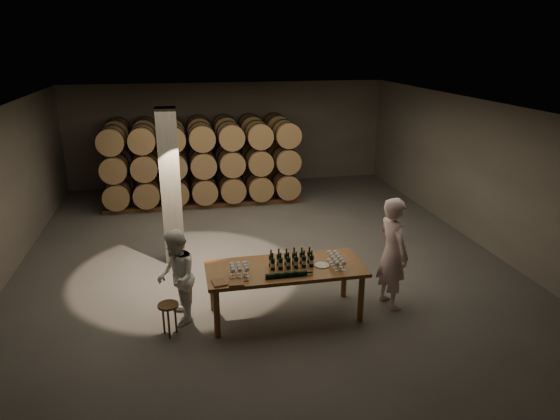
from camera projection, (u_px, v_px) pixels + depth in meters
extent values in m
plane|color=#585452|center=(261.00, 256.00, 10.80)|extent=(12.00, 12.00, 0.00)
plane|color=#605E59|center=(259.00, 106.00, 9.77)|extent=(12.00, 12.00, 0.00)
plane|color=#676358|center=(229.00, 134.00, 15.84)|extent=(10.00, 0.00, 10.00)
plane|color=#676358|center=(364.00, 356.00, 4.73)|extent=(10.00, 0.00, 10.00)
plane|color=#676358|center=(478.00, 172.00, 11.24)|extent=(0.00, 12.00, 12.00)
cube|color=slate|center=(171.00, 187.00, 10.13)|extent=(0.40, 0.40, 3.20)
cylinder|color=brown|center=(217.00, 313.00, 7.73)|extent=(0.10, 0.10, 0.84)
cylinder|color=brown|center=(361.00, 298.00, 8.18)|extent=(0.10, 0.10, 0.84)
cylinder|color=brown|center=(213.00, 288.00, 8.52)|extent=(0.10, 0.10, 0.84)
cylinder|color=brown|center=(344.00, 275.00, 8.98)|extent=(0.10, 0.10, 0.84)
cube|color=brown|center=(285.00, 268.00, 8.21)|extent=(2.60, 1.10, 0.06)
cube|color=brown|center=(203.00, 192.00, 15.14)|extent=(5.48, 0.10, 0.12)
cube|color=brown|center=(202.00, 186.00, 15.70)|extent=(5.48, 0.10, 0.12)
cylinder|color=#A77D4B|center=(122.00, 180.00, 14.84)|extent=(0.70, 0.95, 0.70)
cylinder|color=black|center=(121.00, 183.00, 14.60)|extent=(0.73, 0.04, 0.73)
cylinder|color=black|center=(123.00, 178.00, 15.08)|extent=(0.73, 0.04, 0.73)
cylinder|color=#A77D4B|center=(149.00, 179.00, 14.99)|extent=(0.70, 0.95, 0.70)
cylinder|color=black|center=(149.00, 181.00, 14.75)|extent=(0.73, 0.04, 0.73)
cylinder|color=black|center=(150.00, 177.00, 15.23)|extent=(0.73, 0.04, 0.73)
cylinder|color=#A77D4B|center=(176.00, 178.00, 15.14)|extent=(0.70, 0.95, 0.70)
cylinder|color=black|center=(176.00, 180.00, 14.90)|extent=(0.73, 0.04, 0.73)
cylinder|color=black|center=(176.00, 175.00, 15.38)|extent=(0.73, 0.04, 0.73)
cylinder|color=#A77D4B|center=(201.00, 176.00, 15.29)|extent=(0.70, 0.95, 0.70)
cylinder|color=black|center=(202.00, 178.00, 15.04)|extent=(0.73, 0.04, 0.73)
cylinder|color=black|center=(201.00, 174.00, 15.53)|extent=(0.73, 0.04, 0.73)
cylinder|color=#A77D4B|center=(227.00, 175.00, 15.44)|extent=(0.70, 0.95, 0.70)
cylinder|color=black|center=(228.00, 177.00, 15.19)|extent=(0.73, 0.04, 0.73)
cylinder|color=black|center=(226.00, 173.00, 15.68)|extent=(0.73, 0.04, 0.73)
cylinder|color=#A77D4B|center=(252.00, 174.00, 15.58)|extent=(0.70, 0.95, 0.70)
cylinder|color=black|center=(253.00, 176.00, 15.34)|extent=(0.73, 0.04, 0.73)
cylinder|color=black|center=(251.00, 172.00, 15.83)|extent=(0.73, 0.04, 0.73)
cylinder|color=#A77D4B|center=(276.00, 172.00, 15.73)|extent=(0.70, 0.95, 0.70)
cylinder|color=black|center=(278.00, 174.00, 15.49)|extent=(0.73, 0.04, 0.73)
cylinder|color=black|center=(275.00, 170.00, 15.97)|extent=(0.73, 0.04, 0.73)
cylinder|color=#A77D4B|center=(120.00, 156.00, 14.60)|extent=(0.70, 0.95, 0.70)
cylinder|color=black|center=(119.00, 158.00, 14.36)|extent=(0.73, 0.04, 0.73)
cylinder|color=black|center=(120.00, 154.00, 14.84)|extent=(0.73, 0.04, 0.73)
cylinder|color=#A77D4B|center=(147.00, 155.00, 14.75)|extent=(0.70, 0.95, 0.70)
cylinder|color=black|center=(147.00, 157.00, 14.51)|extent=(0.73, 0.04, 0.73)
cylinder|color=black|center=(147.00, 153.00, 14.99)|extent=(0.73, 0.04, 0.73)
cylinder|color=#A77D4B|center=(174.00, 154.00, 14.90)|extent=(0.70, 0.95, 0.70)
cylinder|color=black|center=(174.00, 156.00, 14.66)|extent=(0.73, 0.04, 0.73)
cylinder|color=black|center=(174.00, 152.00, 15.14)|extent=(0.73, 0.04, 0.73)
cylinder|color=#A77D4B|center=(200.00, 153.00, 15.05)|extent=(0.70, 0.95, 0.70)
cylinder|color=black|center=(201.00, 154.00, 14.81)|extent=(0.73, 0.04, 0.73)
cylinder|color=black|center=(200.00, 151.00, 15.29)|extent=(0.73, 0.04, 0.73)
cylinder|color=#A77D4B|center=(226.00, 151.00, 15.20)|extent=(0.70, 0.95, 0.70)
cylinder|color=black|center=(227.00, 153.00, 14.95)|extent=(0.73, 0.04, 0.73)
cylinder|color=black|center=(225.00, 150.00, 15.44)|extent=(0.73, 0.04, 0.73)
cylinder|color=#A77D4B|center=(251.00, 150.00, 15.34)|extent=(0.70, 0.95, 0.70)
cylinder|color=black|center=(253.00, 152.00, 15.10)|extent=(0.73, 0.04, 0.73)
cylinder|color=black|center=(250.00, 149.00, 15.59)|extent=(0.73, 0.04, 0.73)
cylinder|color=#A77D4B|center=(276.00, 149.00, 15.49)|extent=(0.70, 0.95, 0.70)
cylinder|color=black|center=(278.00, 151.00, 15.25)|extent=(0.73, 0.04, 0.73)
cylinder|color=black|center=(275.00, 148.00, 15.74)|extent=(0.73, 0.04, 0.73)
cylinder|color=#A77D4B|center=(117.00, 131.00, 14.36)|extent=(0.70, 0.95, 0.70)
cylinder|color=black|center=(116.00, 132.00, 14.12)|extent=(0.73, 0.04, 0.73)
cylinder|color=black|center=(118.00, 129.00, 14.60)|extent=(0.73, 0.04, 0.73)
cylinder|color=#A77D4B|center=(145.00, 130.00, 14.51)|extent=(0.70, 0.95, 0.70)
cylinder|color=black|center=(144.00, 131.00, 14.27)|extent=(0.73, 0.04, 0.73)
cylinder|color=black|center=(145.00, 128.00, 14.75)|extent=(0.73, 0.04, 0.73)
cylinder|color=#A77D4B|center=(172.00, 129.00, 14.66)|extent=(0.70, 0.95, 0.70)
cylinder|color=black|center=(172.00, 130.00, 14.42)|extent=(0.73, 0.04, 0.73)
cylinder|color=black|center=(172.00, 128.00, 14.90)|extent=(0.73, 0.04, 0.73)
cylinder|color=#A77D4B|center=(199.00, 128.00, 14.81)|extent=(0.70, 0.95, 0.70)
cylinder|color=black|center=(199.00, 130.00, 14.57)|extent=(0.73, 0.04, 0.73)
cylinder|color=black|center=(198.00, 127.00, 15.05)|extent=(0.73, 0.04, 0.73)
cylinder|color=#A77D4B|center=(225.00, 127.00, 14.96)|extent=(0.70, 0.95, 0.70)
cylinder|color=black|center=(226.00, 129.00, 14.71)|extent=(0.73, 0.04, 0.73)
cylinder|color=black|center=(224.00, 126.00, 15.20)|extent=(0.73, 0.04, 0.73)
cylinder|color=#A77D4B|center=(251.00, 126.00, 15.11)|extent=(0.70, 0.95, 0.70)
cylinder|color=black|center=(252.00, 128.00, 14.86)|extent=(0.73, 0.04, 0.73)
cylinder|color=black|center=(250.00, 125.00, 15.35)|extent=(0.73, 0.04, 0.73)
cylinder|color=#A77D4B|center=(276.00, 125.00, 15.25)|extent=(0.70, 0.95, 0.70)
cylinder|color=black|center=(278.00, 127.00, 15.01)|extent=(0.73, 0.04, 0.73)
cylinder|color=black|center=(274.00, 124.00, 15.50)|extent=(0.73, 0.04, 0.73)
cube|color=brown|center=(206.00, 206.00, 13.84)|extent=(5.48, 0.10, 0.12)
cube|color=brown|center=(204.00, 200.00, 14.40)|extent=(5.48, 0.10, 0.12)
cylinder|color=#A77D4B|center=(118.00, 194.00, 13.54)|extent=(0.70, 0.95, 0.70)
cylinder|color=black|center=(117.00, 197.00, 13.30)|extent=(0.73, 0.04, 0.73)
cylinder|color=black|center=(118.00, 191.00, 13.78)|extent=(0.73, 0.04, 0.73)
cylinder|color=#A77D4B|center=(147.00, 192.00, 13.69)|extent=(0.70, 0.95, 0.70)
cylinder|color=black|center=(147.00, 195.00, 13.45)|extent=(0.73, 0.04, 0.73)
cylinder|color=black|center=(147.00, 190.00, 13.93)|extent=(0.73, 0.04, 0.73)
cylinder|color=#A77D4B|center=(176.00, 191.00, 13.84)|extent=(0.70, 0.95, 0.70)
cylinder|color=black|center=(176.00, 193.00, 13.60)|extent=(0.73, 0.04, 0.73)
cylinder|color=black|center=(176.00, 188.00, 14.08)|extent=(0.73, 0.04, 0.73)
cylinder|color=#A77D4B|center=(204.00, 189.00, 13.99)|extent=(0.70, 0.95, 0.70)
cylinder|color=black|center=(205.00, 192.00, 13.75)|extent=(0.73, 0.04, 0.73)
cylinder|color=black|center=(204.00, 186.00, 14.23)|extent=(0.73, 0.04, 0.73)
cylinder|color=#A77D4B|center=(232.00, 187.00, 14.14)|extent=(0.70, 0.95, 0.70)
cylinder|color=black|center=(233.00, 190.00, 13.90)|extent=(0.73, 0.04, 0.73)
cylinder|color=black|center=(231.00, 185.00, 14.38)|extent=(0.73, 0.04, 0.73)
cylinder|color=#A77D4B|center=(259.00, 186.00, 14.29)|extent=(0.70, 0.95, 0.70)
cylinder|color=black|center=(261.00, 188.00, 14.05)|extent=(0.73, 0.04, 0.73)
cylinder|color=black|center=(258.00, 183.00, 14.53)|extent=(0.73, 0.04, 0.73)
cylinder|color=#A77D4B|center=(286.00, 184.00, 14.44)|extent=(0.70, 0.95, 0.70)
cylinder|color=black|center=(288.00, 187.00, 14.20)|extent=(0.73, 0.04, 0.73)
cylinder|color=black|center=(284.00, 182.00, 14.68)|extent=(0.73, 0.04, 0.73)
cylinder|color=#A77D4B|center=(115.00, 167.00, 13.30)|extent=(0.70, 0.95, 0.70)
cylinder|color=black|center=(114.00, 170.00, 13.06)|extent=(0.73, 0.04, 0.73)
cylinder|color=black|center=(116.00, 165.00, 13.54)|extent=(0.73, 0.04, 0.73)
cylinder|color=#A77D4B|center=(145.00, 166.00, 13.45)|extent=(0.70, 0.95, 0.70)
cylinder|color=black|center=(144.00, 168.00, 13.21)|extent=(0.73, 0.04, 0.73)
cylinder|color=black|center=(145.00, 164.00, 13.69)|extent=(0.73, 0.04, 0.73)
cylinder|color=#A77D4B|center=(174.00, 165.00, 13.60)|extent=(0.70, 0.95, 0.70)
cylinder|color=black|center=(174.00, 167.00, 13.36)|extent=(0.73, 0.04, 0.73)
cylinder|color=black|center=(174.00, 162.00, 13.84)|extent=(0.73, 0.04, 0.73)
cylinder|color=#A77D4B|center=(203.00, 163.00, 13.75)|extent=(0.70, 0.95, 0.70)
cylinder|color=black|center=(204.00, 165.00, 13.51)|extent=(0.73, 0.04, 0.73)
cylinder|color=black|center=(202.00, 161.00, 13.99)|extent=(0.73, 0.04, 0.73)
cylinder|color=#A77D4B|center=(231.00, 162.00, 13.90)|extent=(0.70, 0.95, 0.70)
cylinder|color=black|center=(232.00, 164.00, 13.66)|extent=(0.73, 0.04, 0.73)
cylinder|color=black|center=(230.00, 160.00, 14.14)|extent=(0.73, 0.04, 0.73)
cylinder|color=#A77D4B|center=(259.00, 161.00, 14.05)|extent=(0.70, 0.95, 0.70)
cylinder|color=black|center=(260.00, 163.00, 13.81)|extent=(0.73, 0.04, 0.73)
cylinder|color=black|center=(257.00, 159.00, 14.29)|extent=(0.73, 0.04, 0.73)
cylinder|color=#A77D4B|center=(286.00, 159.00, 14.20)|extent=(0.70, 0.95, 0.70)
cylinder|color=black|center=(288.00, 161.00, 13.96)|extent=(0.73, 0.04, 0.73)
cylinder|color=black|center=(284.00, 157.00, 14.44)|extent=(0.73, 0.04, 0.73)
cylinder|color=#A77D4B|center=(112.00, 140.00, 13.06)|extent=(0.70, 0.95, 0.70)
cylinder|color=black|center=(110.00, 142.00, 12.82)|extent=(0.73, 0.04, 0.73)
cylinder|color=black|center=(113.00, 138.00, 13.30)|extent=(0.73, 0.04, 0.73)
cylinder|color=#A77D4B|center=(142.00, 139.00, 13.21)|extent=(0.70, 0.95, 0.70)
cylinder|color=black|center=(142.00, 141.00, 12.97)|extent=(0.73, 0.04, 0.73)
cylinder|color=black|center=(143.00, 137.00, 13.45)|extent=(0.73, 0.04, 0.73)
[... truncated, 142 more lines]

